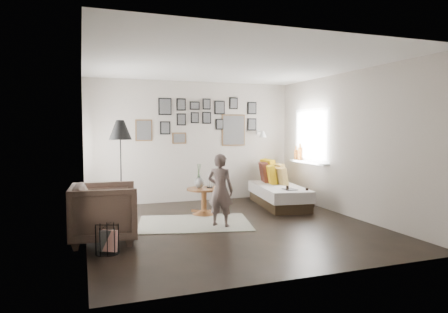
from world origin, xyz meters
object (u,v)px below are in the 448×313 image
object	(u,v)px
vase	(199,181)
magazine_basket	(107,239)
pedestal_table	(204,202)
child	(220,190)
daybed	(277,191)
demijohn_large	(287,202)
floor_lamp	(120,134)
armchair	(104,213)
demijohn_small	(307,203)

from	to	relation	value
vase	magazine_basket	bearing A→B (deg)	-134.12
pedestal_table	child	xyz separation A→B (m)	(-0.00, -0.93, 0.36)
vase	child	distance (m)	0.96
magazine_basket	daybed	bearing A→B (deg)	31.55
pedestal_table	magazine_basket	xyz separation A→B (m)	(-1.82, -1.77, -0.05)
demijohn_large	floor_lamp	bearing A→B (deg)	166.88
floor_lamp	child	bearing A→B (deg)	-42.20
vase	child	xyz separation A→B (m)	(0.08, -0.95, -0.04)
daybed	floor_lamp	size ratio (longest dim) A/B	1.12
floor_lamp	magazine_basket	bearing A→B (deg)	-99.93
vase	armchair	bearing A→B (deg)	-144.96
magazine_basket	demijohn_large	xyz separation A→B (m)	(3.36, 1.44, 0.02)
vase	magazine_basket	xyz separation A→B (m)	(-1.74, -1.79, -0.45)
armchair	child	world-z (taller)	child
daybed	magazine_basket	distance (m)	4.12
pedestal_table	vase	distance (m)	0.41
pedestal_table	magazine_basket	world-z (taller)	pedestal_table
demijohn_large	child	distance (m)	1.71
demijohn_small	magazine_basket	bearing A→B (deg)	-160.40
pedestal_table	daybed	xyz separation A→B (m)	(1.69, 0.38, 0.06)
magazine_basket	demijohn_small	size ratio (longest dim) A/B	0.82
pedestal_table	magazine_basket	distance (m)	2.54
floor_lamp	demijohn_large	world-z (taller)	floor_lamp
vase	demijohn_small	size ratio (longest dim) A/B	0.97
vase	child	world-z (taller)	child
daybed	child	distance (m)	2.17
vase	child	size ratio (longest dim) A/B	0.38
daybed	magazine_basket	xyz separation A→B (m)	(-3.51, -2.15, -0.11)
child	armchair	bearing A→B (deg)	49.30
floor_lamp	demijohn_large	bearing A→B (deg)	-13.12
pedestal_table	armchair	world-z (taller)	armchair
vase	magazine_basket	size ratio (longest dim) A/B	1.19
vase	floor_lamp	xyz separation A→B (m)	(-1.36, 0.35, 0.86)
floor_lamp	demijohn_small	world-z (taller)	floor_lamp
pedestal_table	daybed	bearing A→B (deg)	12.77
floor_lamp	demijohn_small	size ratio (longest dim) A/B	3.75
floor_lamp	demijohn_small	bearing A→B (deg)	-13.74
pedestal_table	child	bearing A→B (deg)	-90.28
daybed	child	bearing A→B (deg)	-133.84
daybed	child	world-z (taller)	child
daybed	armchair	xyz separation A→B (m)	(-3.51, -1.58, 0.13)
armchair	vase	bearing A→B (deg)	-50.88
pedestal_table	vase	size ratio (longest dim) A/B	1.40
demijohn_small	pedestal_table	bearing A→B (deg)	166.74
vase	demijohn_small	world-z (taller)	vase
pedestal_table	floor_lamp	world-z (taller)	floor_lamp
demijohn_small	daybed	bearing A→B (deg)	104.07
daybed	demijohn_large	distance (m)	0.73
daybed	armchair	world-z (taller)	daybed
floor_lamp	demijohn_large	xyz separation A→B (m)	(2.99, -0.70, -1.30)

